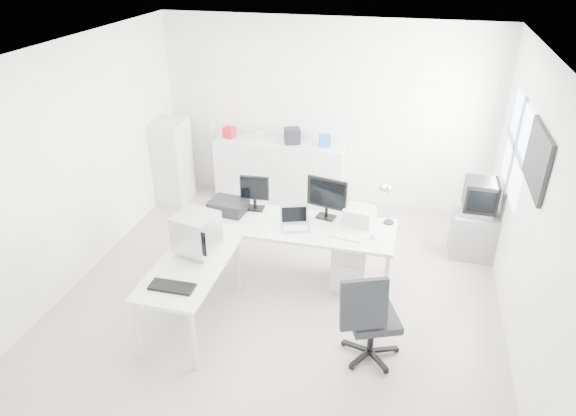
% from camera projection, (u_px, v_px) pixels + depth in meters
% --- Properties ---
extents(floor, '(5.00, 5.00, 0.01)m').
position_uv_depth(floor, '(284.00, 288.00, 6.21)').
color(floor, beige).
rests_on(floor, ground).
extents(ceiling, '(5.00, 5.00, 0.01)m').
position_uv_depth(ceiling, '(283.00, 51.00, 4.89)').
color(ceiling, white).
rests_on(ceiling, back_wall).
extents(back_wall, '(5.00, 0.02, 2.80)m').
position_uv_depth(back_wall, '(325.00, 114.00, 7.69)').
color(back_wall, white).
rests_on(back_wall, floor).
extents(left_wall, '(0.02, 5.00, 2.80)m').
position_uv_depth(left_wall, '(80.00, 162.00, 6.08)').
color(left_wall, white).
rests_on(left_wall, floor).
extents(right_wall, '(0.02, 5.00, 2.80)m').
position_uv_depth(right_wall, '(531.00, 211.00, 5.01)').
color(right_wall, white).
rests_on(right_wall, floor).
extents(window, '(0.02, 1.20, 1.10)m').
position_uv_depth(window, '(516.00, 148.00, 5.95)').
color(window, white).
rests_on(window, right_wall).
extents(wall_picture, '(0.04, 0.90, 0.60)m').
position_uv_depth(wall_picture, '(537.00, 159.00, 4.87)').
color(wall_picture, black).
rests_on(wall_picture, right_wall).
extents(main_desk, '(2.40, 0.80, 0.75)m').
position_uv_depth(main_desk, '(293.00, 250.00, 6.26)').
color(main_desk, silver).
rests_on(main_desk, floor).
extents(side_desk, '(0.70, 1.40, 0.75)m').
position_uv_depth(side_desk, '(192.00, 294.00, 5.50)').
color(side_desk, silver).
rests_on(side_desk, floor).
extents(drawer_pedestal, '(0.40, 0.50, 0.60)m').
position_uv_depth(drawer_pedestal, '(350.00, 261.00, 6.19)').
color(drawer_pedestal, silver).
rests_on(drawer_pedestal, floor).
extents(inkjet_printer, '(0.47, 0.38, 0.16)m').
position_uv_depth(inkjet_printer, '(228.00, 206.00, 6.32)').
color(inkjet_printer, black).
rests_on(inkjet_printer, main_desk).
extents(lcd_monitor_small, '(0.37, 0.23, 0.45)m').
position_uv_depth(lcd_monitor_small, '(255.00, 193.00, 6.31)').
color(lcd_monitor_small, black).
rests_on(lcd_monitor_small, main_desk).
extents(lcd_monitor_large, '(0.53, 0.30, 0.52)m').
position_uv_depth(lcd_monitor_large, '(327.00, 198.00, 6.10)').
color(lcd_monitor_large, black).
rests_on(lcd_monitor_large, main_desk).
extents(laptop, '(0.42, 0.42, 0.22)m').
position_uv_depth(laptop, '(295.00, 220.00, 5.94)').
color(laptop, '#B7B7BA').
rests_on(laptop, main_desk).
extents(white_keyboard, '(0.42, 0.19, 0.02)m').
position_uv_depth(white_keyboard, '(346.00, 237.00, 5.81)').
color(white_keyboard, silver).
rests_on(white_keyboard, main_desk).
extents(white_mouse, '(0.06, 0.06, 0.06)m').
position_uv_depth(white_mouse, '(373.00, 236.00, 5.78)').
color(white_mouse, silver).
rests_on(white_mouse, main_desk).
extents(laser_printer, '(0.39, 0.35, 0.19)m').
position_uv_depth(laser_printer, '(359.00, 215.00, 6.07)').
color(laser_printer, silver).
rests_on(laser_printer, main_desk).
extents(desk_lamp, '(0.21, 0.21, 0.53)m').
position_uv_depth(desk_lamp, '(391.00, 203.00, 5.98)').
color(desk_lamp, silver).
rests_on(desk_lamp, main_desk).
extents(crt_monitor, '(0.52, 0.52, 0.51)m').
position_uv_depth(crt_monitor, '(196.00, 232.00, 5.42)').
color(crt_monitor, '#B7B7BA').
rests_on(crt_monitor, side_desk).
extents(black_keyboard, '(0.45, 0.18, 0.03)m').
position_uv_depth(black_keyboard, '(172.00, 287.00, 4.98)').
color(black_keyboard, black).
rests_on(black_keyboard, side_desk).
extents(office_chair, '(0.79, 0.79, 1.06)m').
position_uv_depth(office_chair, '(373.00, 314.00, 4.98)').
color(office_chair, '#26292C').
rests_on(office_chair, floor).
extents(tv_cabinet, '(0.57, 0.46, 0.62)m').
position_uv_depth(tv_cabinet, '(473.00, 234.00, 6.73)').
color(tv_cabinet, gray).
rests_on(tv_cabinet, floor).
extents(crt_tv, '(0.50, 0.48, 0.45)m').
position_uv_depth(crt_tv, '(480.00, 198.00, 6.48)').
color(crt_tv, black).
rests_on(crt_tv, tv_cabinet).
extents(sideboard, '(2.00, 0.50, 1.00)m').
position_uv_depth(sideboard, '(280.00, 172.00, 8.03)').
color(sideboard, silver).
rests_on(sideboard, floor).
extents(clutter_box_a, '(0.20, 0.19, 0.17)m').
position_uv_depth(clutter_box_a, '(229.00, 132.00, 7.92)').
color(clutter_box_a, red).
rests_on(clutter_box_a, sideboard).
extents(clutter_box_b, '(0.14, 0.12, 0.13)m').
position_uv_depth(clutter_box_b, '(260.00, 136.00, 7.83)').
color(clutter_box_b, silver).
rests_on(clutter_box_b, sideboard).
extents(clutter_box_c, '(0.29, 0.28, 0.23)m').
position_uv_depth(clutter_box_c, '(292.00, 136.00, 7.70)').
color(clutter_box_c, black).
rests_on(clutter_box_c, sideboard).
extents(clutter_box_d, '(0.20, 0.19, 0.17)m').
position_uv_depth(clutter_box_d, '(325.00, 141.00, 7.60)').
color(clutter_box_d, '#1961B0').
rests_on(clutter_box_d, sideboard).
extents(clutter_bottle, '(0.07, 0.07, 0.22)m').
position_uv_depth(clutter_bottle, '(212.00, 128.00, 8.01)').
color(clutter_bottle, silver).
rests_on(clutter_bottle, sideboard).
extents(filing_cabinet, '(0.46, 0.55, 1.32)m').
position_uv_depth(filing_cabinet, '(172.00, 161.00, 7.99)').
color(filing_cabinet, silver).
rests_on(filing_cabinet, floor).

